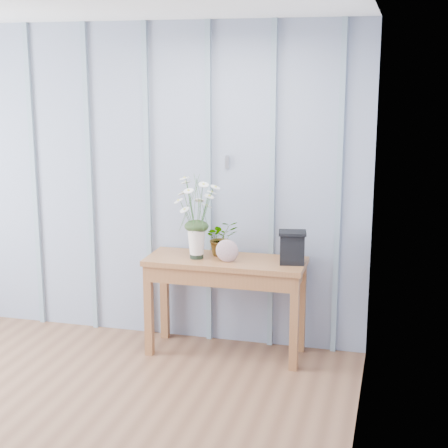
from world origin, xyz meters
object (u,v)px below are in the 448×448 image
(daisy_vase, at_px, (196,206))
(sideboard, at_px, (226,274))
(felt_disc_vessel, at_px, (227,251))
(carved_box, at_px, (292,247))

(daisy_vase, bearing_deg, sideboard, 8.86)
(felt_disc_vessel, bearing_deg, sideboard, 110.92)
(sideboard, distance_m, felt_disc_vessel, 0.22)
(daisy_vase, xyz_separation_m, felt_disc_vessel, (0.25, -0.05, -0.31))
(daisy_vase, bearing_deg, carved_box, 2.76)
(sideboard, distance_m, carved_box, 0.55)
(daisy_vase, height_order, felt_disc_vessel, daisy_vase)
(daisy_vase, distance_m, carved_box, 0.77)
(sideboard, height_order, daisy_vase, daisy_vase)
(sideboard, height_order, felt_disc_vessel, felt_disc_vessel)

